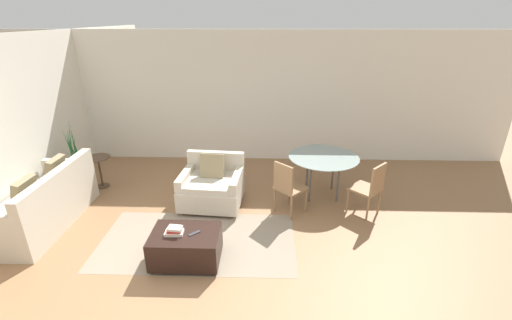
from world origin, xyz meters
The scene contains 14 objects.
ground_plane centered at (0.00, 0.00, 0.00)m, with size 20.00×20.00×0.00m, color #936B47.
wall_back centered at (0.00, 3.99, 1.38)m, with size 12.00×0.06×2.75m.
wall_left centered at (-3.16, 1.50, 1.38)m, with size 0.06×12.00×2.75m.
area_rug centered at (-0.18, 0.84, 0.00)m, with size 2.77×1.46×0.01m.
couch centered at (-2.60, 1.21, 0.32)m, with size 0.88×1.88×0.94m.
armchair centered at (-0.12, 1.91, 0.34)m, with size 1.06×0.97×0.88m.
ottoman centered at (-0.24, 0.41, 0.24)m, with size 0.87×0.61×0.43m.
book_stack centered at (-0.36, 0.39, 0.48)m, with size 0.24×0.17×0.10m.
tv_remote_primary centered at (-0.11, 0.40, 0.44)m, with size 0.15×0.14×0.01m.
potted_plant centered at (-2.76, 2.52, 0.31)m, with size 0.34×0.34×1.29m.
side_table centered at (-2.30, 2.48, 0.42)m, with size 0.44×0.44×0.60m.
dining_table centered at (1.78, 2.28, 0.67)m, with size 1.21×1.21×0.74m.
dining_chair_near_left centered at (1.13, 1.63, 0.52)m, with size 0.59×0.59×0.90m.
dining_chair_near_right centered at (2.44, 1.63, 0.52)m, with size 0.59×0.59×0.90m.
Camera 1 is at (0.78, -3.21, 2.97)m, focal length 24.00 mm.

